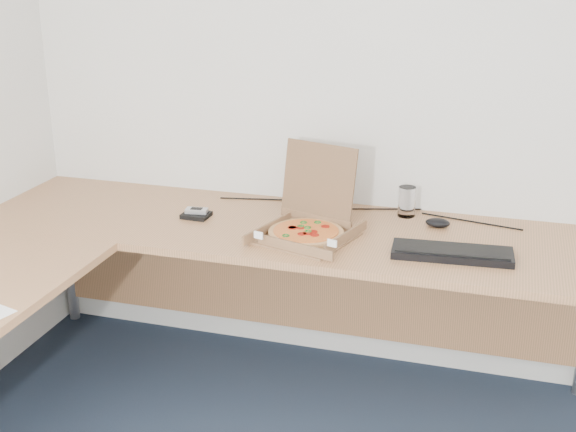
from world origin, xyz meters
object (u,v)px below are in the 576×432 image
(pizza_box, at_px, (307,228))
(wallet, at_px, (196,215))
(keyboard, at_px, (452,253))
(drinking_glass, at_px, (407,202))
(desk, at_px, (163,265))

(pizza_box, xyz_separation_m, wallet, (-0.49, 0.09, -0.03))
(keyboard, xyz_separation_m, wallet, (-1.04, 0.12, -0.00))
(keyboard, distance_m, wallet, 1.05)
(wallet, bearing_deg, keyboard, -3.91)
(pizza_box, distance_m, keyboard, 0.55)
(pizza_box, height_order, keyboard, pizza_box)
(drinking_glass, bearing_deg, desk, -138.26)
(desk, xyz_separation_m, pizza_box, (0.44, 0.34, 0.07))
(wallet, bearing_deg, pizza_box, -7.25)
(drinking_glass, distance_m, wallet, 0.86)
(drinking_glass, bearing_deg, pizza_box, -133.22)
(keyboard, bearing_deg, wallet, 168.94)
(desk, xyz_separation_m, drinking_glass, (0.77, 0.68, 0.09))
(pizza_box, bearing_deg, keyboard, 12.98)
(desk, relative_size, wallet, 23.19)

